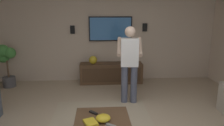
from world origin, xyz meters
TOP-DOWN VIEW (x-y plane):
  - wall_back_tv at (3.16, 0.00)m, footprint 0.10×6.29m
  - media_console at (2.82, -0.10)m, footprint 0.45×1.70m
  - tv at (3.06, -0.10)m, footprint 0.05×1.19m
  - person_standing at (1.45, -0.40)m, footprint 0.58×0.58m
  - potted_plant_tall at (2.68, 2.63)m, footprint 0.39×0.50m
  - bowl at (-0.08, 0.21)m, footprint 0.21×0.21m
  - remote_white at (0.03, 0.20)m, footprint 0.16×0.10m
  - remote_black at (0.17, 0.35)m, footprint 0.14×0.14m
  - remote_grey at (-0.23, 0.11)m, footprint 0.12×0.15m
  - book at (-0.14, 0.38)m, footprint 0.26×0.23m
  - vase_round at (2.79, 0.39)m, footprint 0.22×0.22m
  - wall_speaker_left at (3.08, -1.06)m, footprint 0.06×0.12m
  - wall_speaker_right at (3.08, 0.94)m, footprint 0.06×0.12m

SIDE VIEW (x-z plane):
  - media_console at x=2.82m, z-range 0.00..0.55m
  - remote_white at x=0.03m, z-range 0.40..0.42m
  - remote_black at x=0.17m, z-range 0.40..0.42m
  - remote_grey at x=-0.23m, z-range 0.40..0.42m
  - book at x=-0.14m, z-range 0.40..0.44m
  - bowl at x=-0.08m, z-range 0.40..0.49m
  - vase_round at x=2.79m, z-range 0.55..0.77m
  - potted_plant_tall at x=2.68m, z-range 0.15..1.27m
  - person_standing at x=1.45m, z-range 0.11..1.75m
  - wall_back_tv at x=3.16m, z-range 0.00..2.69m
  - wall_speaker_right at x=3.08m, z-range 1.34..1.56m
  - tv at x=3.06m, z-range 1.13..1.80m
  - wall_speaker_left at x=3.08m, z-range 1.39..1.61m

